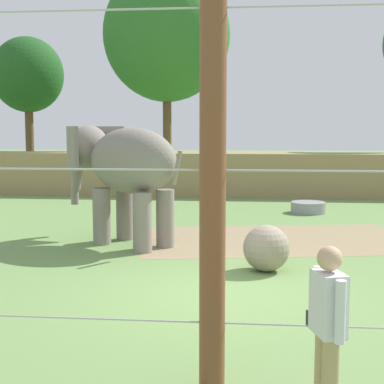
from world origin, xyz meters
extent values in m
plane|color=#6B8E4C|center=(0.00, 0.00, 0.00)|extent=(120.00, 120.00, 0.00)
cube|color=#937F5B|center=(1.10, 4.62, 0.00)|extent=(7.10, 4.84, 0.01)
cube|color=#997F56|center=(0.00, 13.57, 0.85)|extent=(36.00, 1.80, 1.70)
cylinder|color=gray|center=(-2.97, 3.68, 0.66)|extent=(0.41, 0.41, 1.31)
cylinder|color=gray|center=(-2.56, 4.27, 0.66)|extent=(0.41, 0.41, 1.31)
cylinder|color=gray|center=(-1.87, 2.91, 0.66)|extent=(0.41, 0.41, 1.31)
cylinder|color=gray|center=(-1.46, 3.50, 0.66)|extent=(0.41, 0.41, 1.31)
ellipsoid|color=gray|center=(-2.22, 3.59, 1.95)|extent=(2.75, 2.47, 1.50)
ellipsoid|color=gray|center=(-3.47, 4.47, 2.21)|extent=(1.35, 1.38, 1.08)
cube|color=gray|center=(-3.71, 3.95, 2.21)|extent=(0.50, 0.78, 1.03)
cube|color=gray|center=(-3.07, 4.88, 2.21)|extent=(0.85, 0.24, 1.03)
cylinder|color=gray|center=(-3.80, 4.70, 1.83)|extent=(0.55, 0.51, 0.59)
cylinder|color=gray|center=(-3.89, 4.76, 1.41)|extent=(0.41, 0.39, 0.55)
cylinder|color=gray|center=(-3.95, 4.81, 1.03)|extent=(0.27, 0.27, 0.52)
cylinder|color=gray|center=(-1.10, 2.81, 1.86)|extent=(0.29, 0.24, 0.75)
sphere|color=gray|center=(0.74, 1.54, 0.44)|extent=(0.88, 0.88, 0.88)
cylinder|color=brown|center=(0.02, -3.40, 1.99)|extent=(0.26, 0.26, 3.99)
cylinder|color=#B7B7BC|center=(0.00, -3.40, 0.72)|extent=(8.79, 0.02, 0.02)
cylinder|color=#B7B7BC|center=(0.00, -3.40, 2.27)|extent=(8.79, 0.02, 0.02)
cylinder|color=#B7B7BC|center=(0.00, -3.40, 3.83)|extent=(8.79, 0.02, 0.02)
cylinder|color=tan|center=(1.05, -3.97, 0.44)|extent=(0.15, 0.15, 0.88)
cube|color=silver|center=(1.08, -4.05, 1.16)|extent=(0.31, 0.41, 0.56)
sphere|color=tan|center=(1.08, -4.05, 1.56)|extent=(0.22, 0.22, 0.22)
cylinder|color=silver|center=(1.14, -4.28, 1.16)|extent=(0.11, 0.11, 0.54)
cylinder|color=silver|center=(1.01, -3.82, 1.16)|extent=(0.11, 0.11, 0.54)
cube|color=black|center=(0.93, -3.82, 0.94)|extent=(0.03, 0.07, 0.14)
cylinder|color=gray|center=(2.34, 9.06, 0.17)|extent=(1.10, 1.10, 0.35)
cylinder|color=#38607A|center=(2.34, 9.06, 0.32)|extent=(1.01, 1.01, 0.02)
cylinder|color=brown|center=(-11.21, 20.29, 1.95)|extent=(0.44, 0.44, 3.90)
ellipsoid|color=#1E511E|center=(-11.21, 20.29, 5.50)|extent=(3.77, 3.77, 3.96)
cylinder|color=brown|center=(-3.70, 19.81, 2.33)|extent=(0.44, 0.44, 4.65)
ellipsoid|color=#2D6B28|center=(-3.70, 19.81, 7.37)|extent=(6.39, 6.39, 6.71)
camera|label=1|loc=(0.34, -8.90, 2.68)|focal=52.50mm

